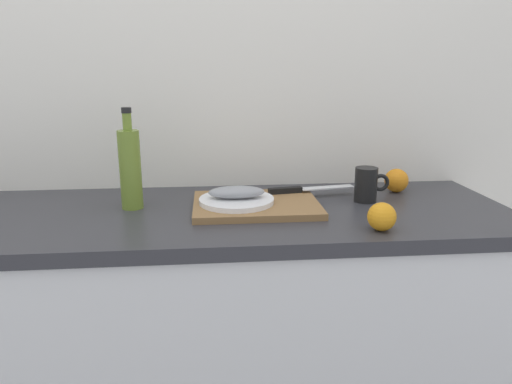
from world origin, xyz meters
The scene contains 10 objects.
back_wall centered at (0.00, 0.33, 1.25)m, with size 3.20×0.05×2.50m, color white.
kitchen_counter centered at (0.00, 0.00, 0.45)m, with size 2.00×0.60×0.90m.
cutting_board centered at (0.23, 0.01, 0.91)m, with size 0.37×0.29×0.02m, color olive.
white_plate centered at (0.17, 0.01, 0.93)m, with size 0.22×0.22×0.01m, color white.
fish_fillet centered at (0.17, 0.01, 0.95)m, with size 0.17×0.07×0.04m, color gray.
chef_knife centered at (0.39, 0.11, 0.93)m, with size 0.29×0.07×0.02m.
olive_oil_bottle centered at (-0.14, 0.05, 1.02)m, with size 0.06×0.06×0.30m.
coffee_mug_0 centered at (0.59, 0.06, 0.95)m, with size 0.11×0.07×0.11m.
orange_0 centered at (0.73, 0.16, 0.94)m, with size 0.08×0.08×0.08m, color orange.
orange_1 centered at (0.54, -0.22, 0.94)m, with size 0.07×0.07×0.07m, color orange.
Camera 1 is at (0.10, -1.36, 1.32)m, focal length 33.46 mm.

